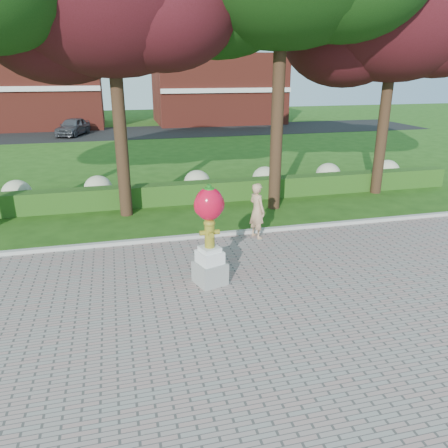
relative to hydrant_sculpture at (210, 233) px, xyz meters
name	(u,v)px	position (x,y,z in m)	size (l,w,h in m)	color
ground	(218,282)	(0.21, 0.07, -1.36)	(100.00, 100.00, 0.00)	#214912
walkway	(273,388)	(0.21, -3.93, -1.34)	(40.00, 14.00, 0.04)	gray
curb	(196,237)	(0.21, 3.07, -1.28)	(40.00, 0.18, 0.15)	#ADADA5
lawn_hedge	(177,193)	(0.21, 7.07, -0.96)	(24.00, 0.70, 0.80)	#224814
hydrangea_row	(187,183)	(0.79, 8.07, -0.81)	(20.10, 1.10, 0.99)	#B6BD91
street	(141,132)	(0.21, 28.07, -1.35)	(50.00, 8.00, 0.02)	black
building_left	(19,87)	(-9.79, 34.07, 2.14)	(14.00, 8.00, 7.00)	maroon
building_right	(217,89)	(8.21, 34.07, 1.84)	(12.00, 8.00, 6.40)	maroon
tree_far_right	(393,14)	(8.62, 6.65, 5.61)	(7.88, 6.72, 10.21)	black
hydrant_sculpture	(210,233)	(0.00, 0.00, 0.00)	(0.85, 0.85, 2.49)	gray
woman	(257,211)	(2.07, 2.67, -0.45)	(0.63, 0.42, 1.74)	tan
parked_car	(73,127)	(-5.11, 27.55, -0.65)	(1.62, 4.02, 1.37)	#42444A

